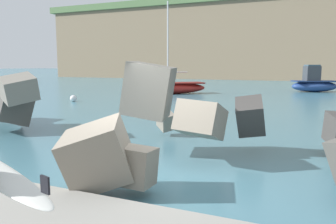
{
  "coord_description": "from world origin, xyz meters",
  "views": [
    {
      "loc": [
        3.13,
        -6.46,
        2.45
      ],
      "look_at": [
        0.04,
        0.5,
        1.4
      ],
      "focal_mm": 36.58,
      "sensor_mm": 36.0,
      "label": 1
    }
  ],
  "objects_px": {
    "boat_mid_left": "(173,87)",
    "station_building_central": "(324,0)",
    "boat_mid_centre": "(314,83)",
    "mooring_buoy_inner": "(73,98)"
  },
  "relations": [
    {
      "from": "boat_mid_left",
      "to": "boat_mid_centre",
      "type": "relative_size",
      "value": 1.68
    },
    {
      "from": "boat_mid_left",
      "to": "mooring_buoy_inner",
      "type": "distance_m",
      "value": 9.37
    },
    {
      "from": "mooring_buoy_inner",
      "to": "station_building_central",
      "type": "bearing_deg",
      "value": 77.47
    },
    {
      "from": "boat_mid_centre",
      "to": "mooring_buoy_inner",
      "type": "relative_size",
      "value": 10.41
    },
    {
      "from": "boat_mid_left",
      "to": "station_building_central",
      "type": "distance_m",
      "value": 62.05
    },
    {
      "from": "boat_mid_left",
      "to": "station_building_central",
      "type": "height_order",
      "value": "station_building_central"
    },
    {
      "from": "boat_mid_centre",
      "to": "station_building_central",
      "type": "bearing_deg",
      "value": 89.61
    },
    {
      "from": "boat_mid_left",
      "to": "boat_mid_centre",
      "type": "height_order",
      "value": "boat_mid_left"
    },
    {
      "from": "boat_mid_left",
      "to": "boat_mid_centre",
      "type": "xyz_separation_m",
      "value": [
        11.06,
        7.18,
        0.23
      ]
    },
    {
      "from": "boat_mid_centre",
      "to": "mooring_buoy_inner",
      "type": "distance_m",
      "value": 21.57
    }
  ]
}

